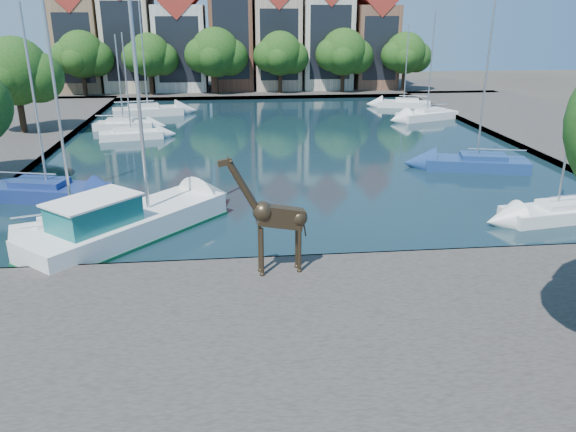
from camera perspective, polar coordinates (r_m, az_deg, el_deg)
name	(u,v)px	position (r m, az deg, el deg)	size (l,w,h in m)	color
ground	(341,264)	(24.25, 5.39, -4.84)	(160.00, 160.00, 0.00)	#38332B
water_basin	(285,142)	(46.87, -0.27, 7.56)	(38.00, 50.00, 0.08)	black
near_quay	(384,351)	(18.17, 9.76, -13.34)	(50.00, 14.00, 0.50)	#44403B
far_quay	(262,89)	(78.31, -2.66, 12.73)	(60.00, 16.00, 0.50)	#44403B
right_quay	(571,133)	(55.18, 26.77, 7.55)	(14.00, 52.00, 0.50)	#44403B
townhouse_west_end	(81,35)	(79.75, -20.25, 16.85)	(5.44, 9.18, 14.93)	#866849
townhouse_west_mid	(129,28)	(78.55, -15.88, 17.91)	(5.94, 9.18, 16.79)	#C4B797
townhouse_west_inner	(180,35)	(77.81, -10.87, 17.62)	(6.43, 9.18, 15.15)	beige
townhouse_center	(230,27)	(77.55, -5.88, 18.60)	(5.44, 9.18, 16.93)	brown
townhouse_east_inner	(276,31)	(77.84, -1.21, 18.23)	(5.94, 9.18, 15.79)	tan
townhouse_east_mid	(325,28)	(78.65, 3.77, 18.49)	(6.43, 9.18, 16.65)	beige
townhouse_east_end	(372,36)	(80.01, 8.58, 17.63)	(5.44, 9.18, 14.43)	brown
far_tree_far_west	(82,56)	(74.27, -20.19, 15.02)	(7.28, 5.60, 7.68)	#332114
far_tree_west	(150,56)	(72.82, -13.85, 15.47)	(6.76, 5.20, 7.36)	#332114
far_tree_mid_west	(216,54)	(72.21, -7.31, 16.01)	(7.80, 6.00, 8.00)	#332114
far_tree_mid_east	(281,55)	(72.52, -0.73, 16.05)	(7.02, 5.40, 7.52)	#332114
far_tree_east	(344,54)	(73.68, 5.74, 16.10)	(7.54, 5.80, 7.84)	#332114
far_tree_far_east	(406,54)	(75.68, 11.90, 15.77)	(6.76, 5.20, 7.36)	#332114
side_tree_left_far	(16,73)	(52.71, -25.87, 12.90)	(7.28, 5.60, 7.88)	#332114
giraffe_statue	(274,217)	(21.37, -1.42, -0.07)	(3.30, 0.79, 4.71)	#34281A
motorsailer	(123,221)	(27.19, -16.43, -0.47)	(9.06, 9.59, 12.12)	white
sailboat_left_a	(74,226)	(28.25, -20.91, -0.96)	(5.91, 3.59, 11.34)	silver
sailboat_left_b	(48,189)	(34.82, -23.23, 2.58)	(7.21, 4.02, 10.60)	navy
sailboat_left_c	(131,133)	(49.50, -15.64, 8.11)	(5.41, 2.72, 8.56)	white
sailboat_left_d	(124,123)	(53.89, -16.35, 9.02)	(5.26, 1.86, 8.29)	silver
sailboat_left_e	(148,109)	(60.66, -14.04, 10.47)	(7.37, 3.90, 11.39)	silver
sailboat_right_a	(557,210)	(31.89, 25.62, 0.55)	(5.85, 2.82, 8.77)	white
sailboat_right_b	(476,161)	(40.23, 18.58, 5.35)	(7.08, 3.94, 12.14)	navy
sailboat_right_c	(427,114)	(58.26, 13.93, 10.07)	(6.55, 4.26, 10.27)	white
sailboat_right_d	(404,102)	(65.54, 11.67, 11.24)	(6.12, 3.49, 8.79)	white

